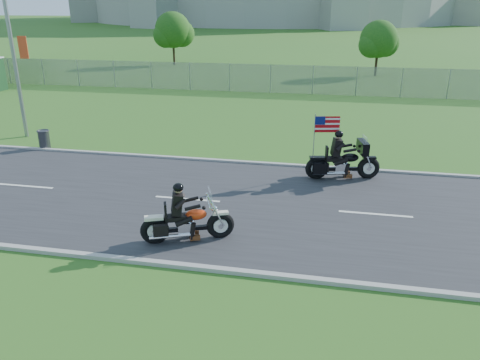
% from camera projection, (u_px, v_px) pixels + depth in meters
% --- Properties ---
extents(ground, '(420.00, 420.00, 0.00)m').
position_uv_depth(ground, '(247.00, 205.00, 15.04)').
color(ground, '#27571B').
rests_on(ground, ground).
extents(road, '(120.00, 8.00, 0.04)m').
position_uv_depth(road, '(247.00, 204.00, 15.03)').
color(road, '#28282B').
rests_on(road, ground).
extents(curb_north, '(120.00, 0.18, 0.12)m').
position_uv_depth(curb_north, '(265.00, 164.00, 18.74)').
color(curb_north, '#9E9B93').
rests_on(curb_north, ground).
extents(curb_south, '(120.00, 0.18, 0.12)m').
position_uv_depth(curb_south, '(217.00, 270.00, 11.31)').
color(curb_south, '#9E9B93').
rests_on(curb_south, ground).
extents(fence, '(60.00, 0.03, 2.00)m').
position_uv_depth(fence, '(229.00, 78.00, 33.93)').
color(fence, gray).
rests_on(fence, ground).
extents(streetlight, '(0.90, 2.46, 10.00)m').
position_uv_depth(streetlight, '(10.00, 13.00, 20.93)').
color(streetlight, gray).
rests_on(streetlight, ground).
extents(tree_fence_near, '(3.52, 3.28, 4.75)m').
position_uv_depth(tree_fence_near, '(379.00, 41.00, 40.41)').
color(tree_fence_near, '#382316').
rests_on(tree_fence_near, ground).
extents(tree_fence_mid, '(3.96, 3.69, 5.30)m').
position_uv_depth(tree_fence_mid, '(173.00, 32.00, 47.62)').
color(tree_fence_mid, '#382316').
rests_on(tree_fence_mid, ground).
extents(motorcycle_lead, '(2.43, 1.25, 1.72)m').
position_uv_depth(motorcycle_lead, '(186.00, 223.00, 12.58)').
color(motorcycle_lead, black).
rests_on(motorcycle_lead, ground).
extents(motorcycle_follow, '(2.73, 1.15, 2.30)m').
position_uv_depth(motorcycle_follow, '(343.00, 163.00, 17.05)').
color(motorcycle_follow, black).
rests_on(motorcycle_follow, ground).
extents(trash_can, '(0.50, 0.50, 0.83)m').
position_uv_depth(trash_can, '(44.00, 140.00, 20.65)').
color(trash_can, '#303034').
rests_on(trash_can, ground).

